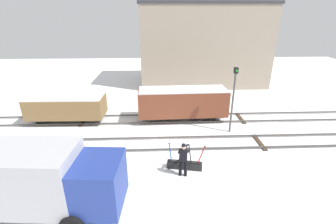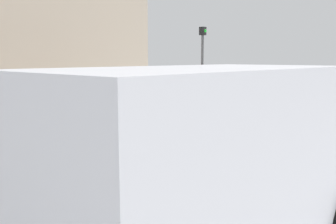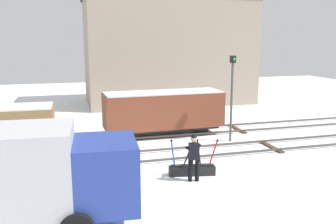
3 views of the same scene
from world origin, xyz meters
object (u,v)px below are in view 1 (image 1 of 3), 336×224
object	(u,v)px
delivery_truck	(38,179)
freight_car_near_switch	(67,107)
switch_lever_frame	(185,164)
rail_worker	(183,157)
signal_post	(233,95)
freight_car_mid_siding	(183,102)

from	to	relation	value
delivery_truck	freight_car_near_switch	distance (m)	9.08
switch_lever_frame	rail_worker	distance (m)	0.97
signal_post	freight_car_mid_siding	xyz separation A→B (m)	(-3.01, 2.10, -1.26)
delivery_truck	freight_car_mid_siding	size ratio (longest dim) A/B	0.98
rail_worker	freight_car_near_switch	distance (m)	10.25
switch_lever_frame	delivery_truck	distance (m)	6.67
rail_worker	freight_car_mid_siding	distance (m)	6.72
signal_post	freight_car_mid_siding	bearing A→B (deg)	145.16
freight_car_near_switch	switch_lever_frame	bearing A→B (deg)	-36.44
signal_post	freight_car_near_switch	xyz separation A→B (m)	(-11.40, 2.10, -1.47)
signal_post	freight_car_near_switch	world-z (taller)	signal_post
switch_lever_frame	freight_car_mid_siding	xyz separation A→B (m)	(0.47, 6.12, 1.13)
switch_lever_frame	freight_car_mid_siding	world-z (taller)	freight_car_mid_siding
rail_worker	signal_post	size ratio (longest dim) A/B	0.41
delivery_truck	freight_car_mid_siding	distance (m)	10.92
delivery_truck	freight_car_mid_siding	xyz separation A→B (m)	(6.40, 8.85, -0.26)
signal_post	delivery_truck	bearing A→B (deg)	-144.36
switch_lever_frame	delivery_truck	xyz separation A→B (m)	(-5.93, -2.73, 1.39)
signal_post	freight_car_near_switch	bearing A→B (deg)	169.57
delivery_truck	freight_car_mid_siding	world-z (taller)	delivery_truck
rail_worker	delivery_truck	distance (m)	6.21
switch_lever_frame	rail_worker	xyz separation A→B (m)	(-0.14, -0.57, 0.78)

